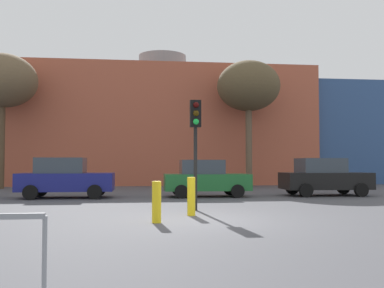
% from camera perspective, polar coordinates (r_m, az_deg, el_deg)
% --- Properties ---
extents(ground_plane, '(200.00, 200.00, 0.00)m').
position_cam_1_polar(ground_plane, '(12.09, 1.49, -9.91)').
color(ground_plane, '#47474C').
extents(building_backdrop, '(35.66, 13.37, 10.66)m').
position_cam_1_polar(building_backdrop, '(36.70, -3.92, 1.65)').
color(building_backdrop, '#B2563D').
rests_on(building_backdrop, ground_plane).
extents(parked_car_1, '(4.16, 2.04, 1.80)m').
position_cam_1_polar(parked_car_1, '(20.34, -16.31, -4.29)').
color(parked_car_1, navy).
rests_on(parked_car_1, ground_plane).
extents(parked_car_2, '(3.95, 1.94, 1.71)m').
position_cam_1_polar(parked_car_2, '(20.27, 1.78, -4.53)').
color(parked_car_2, '#1E662D').
rests_on(parked_car_2, ground_plane).
extents(parked_car_3, '(4.14, 2.03, 1.80)m').
position_cam_1_polar(parked_car_3, '(21.86, 16.94, -4.17)').
color(parked_car_3, black).
rests_on(parked_car_3, ground_plane).
extents(traffic_light_island, '(0.36, 0.36, 3.66)m').
position_cam_1_polar(traffic_light_island, '(14.46, 0.47, 1.99)').
color(traffic_light_island, black).
rests_on(traffic_light_island, ground_plane).
extents(bare_tree_0, '(4.13, 4.13, 8.29)m').
position_cam_1_polar(bare_tree_0, '(29.01, 7.43, 7.44)').
color(bare_tree_0, brown).
rests_on(bare_tree_0, ground_plane).
extents(bare_tree_1, '(4.14, 4.14, 8.31)m').
position_cam_1_polar(bare_tree_1, '(29.43, -23.56, 7.56)').
color(bare_tree_1, brown).
rests_on(bare_tree_1, ground_plane).
extents(bollard_yellow_0, '(0.24, 0.24, 1.14)m').
position_cam_1_polar(bollard_yellow_0, '(12.99, -0.10, -6.88)').
color(bollard_yellow_0, yellow).
rests_on(bollard_yellow_0, ground_plane).
extents(bollard_yellow_1, '(0.24, 0.24, 1.08)m').
position_cam_1_polar(bollard_yellow_1, '(11.45, -4.67, -7.59)').
color(bollard_yellow_1, yellow).
rests_on(bollard_yellow_1, ground_plane).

